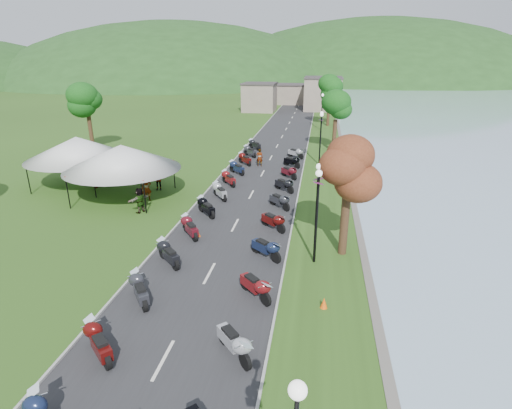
{
  "coord_description": "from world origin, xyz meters",
  "views": [
    {
      "loc": [
        4.95,
        -0.46,
        9.91
      ],
      "look_at": [
        1.26,
        22.46,
        1.3
      ],
      "focal_mm": 28.0,
      "sensor_mm": 36.0,
      "label": 1
    }
  ],
  "objects_px": {
    "pedestrian_a": "(148,200)",
    "pedestrian_c": "(96,188)",
    "vendor_tent_main": "(124,172)",
    "pedestrian_b": "(144,192)"
  },
  "relations": [
    {
      "from": "pedestrian_a",
      "to": "pedestrian_c",
      "type": "relative_size",
      "value": 1.03
    },
    {
      "from": "vendor_tent_main",
      "to": "pedestrian_b",
      "type": "relative_size",
      "value": 2.96
    },
    {
      "from": "pedestrian_b",
      "to": "pedestrian_c",
      "type": "bearing_deg",
      "value": 11.72
    },
    {
      "from": "vendor_tent_main",
      "to": "pedestrian_c",
      "type": "height_order",
      "value": "vendor_tent_main"
    },
    {
      "from": "vendor_tent_main",
      "to": "pedestrian_b",
      "type": "xyz_separation_m",
      "value": [
        0.71,
        1.5,
        -2.0
      ]
    },
    {
      "from": "pedestrian_a",
      "to": "pedestrian_c",
      "type": "distance_m",
      "value": 5.79
    },
    {
      "from": "pedestrian_c",
      "to": "pedestrian_a",
      "type": "bearing_deg",
      "value": 18.25
    },
    {
      "from": "pedestrian_a",
      "to": "pedestrian_c",
      "type": "height_order",
      "value": "pedestrian_a"
    },
    {
      "from": "vendor_tent_main",
      "to": "pedestrian_b",
      "type": "height_order",
      "value": "vendor_tent_main"
    },
    {
      "from": "pedestrian_c",
      "to": "pedestrian_b",
      "type": "bearing_deg",
      "value": 36.3
    }
  ]
}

